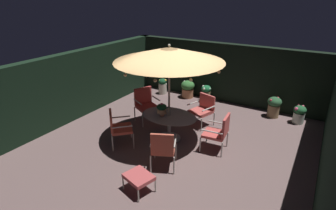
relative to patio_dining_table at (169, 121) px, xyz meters
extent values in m
cube|color=brown|center=(0.26, -0.21, -0.56)|extent=(7.46, 7.90, 0.02)
cube|color=black|center=(0.26, 3.59, 0.51)|extent=(7.46, 0.30, 2.12)
cube|color=black|center=(-3.32, -0.21, 0.51)|extent=(0.30, 7.90, 2.12)
cube|color=black|center=(3.84, -0.21, 0.51)|extent=(0.30, 7.90, 2.12)
cylinder|color=#B7AFA6|center=(0.00, 0.00, -0.54)|extent=(0.65, 0.65, 0.03)
cylinder|color=#B7AFA6|center=(0.00, 0.00, -0.21)|extent=(0.09, 0.09, 0.69)
ellipsoid|color=gray|center=(0.00, 0.00, 0.15)|extent=(1.56, 1.13, 0.03)
cylinder|color=#BBB6A5|center=(0.00, 0.00, 0.61)|extent=(0.06, 0.06, 2.32)
cone|color=tan|center=(0.00, 0.00, 1.82)|extent=(2.78, 2.78, 0.35)
sphere|color=#BBB6A5|center=(0.00, 0.00, 2.04)|extent=(0.07, 0.07, 0.07)
sphere|color=#F9DB8C|center=(1.29, 0.06, 1.54)|extent=(0.07, 0.07, 0.07)
sphere|color=#F9DB8C|center=(1.03, 0.78, 1.54)|extent=(0.07, 0.07, 0.07)
sphere|color=#F9DB8C|center=(0.37, 1.24, 1.54)|extent=(0.07, 0.07, 0.07)
sphere|color=#F9DB8C|center=(-0.36, 1.24, 1.54)|extent=(0.07, 0.07, 0.07)
sphere|color=#F9DB8C|center=(-1.03, 0.78, 1.54)|extent=(0.07, 0.07, 0.07)
sphere|color=#F9DB8C|center=(-1.29, 0.06, 1.54)|extent=(0.07, 0.07, 0.07)
sphere|color=#F9DB8C|center=(-1.04, -0.77, 1.54)|extent=(0.07, 0.07, 0.07)
sphere|color=#F9DB8C|center=(-0.39, -1.23, 1.54)|extent=(0.07, 0.07, 0.07)
sphere|color=#F9DB8C|center=(0.40, -1.23, 1.54)|extent=(0.07, 0.07, 0.07)
sphere|color=#F9DB8C|center=(1.01, -0.81, 1.54)|extent=(0.07, 0.07, 0.07)
cylinder|color=tan|center=(-0.14, -0.15, 0.21)|extent=(0.11, 0.11, 0.09)
cylinder|color=tan|center=(-0.14, -0.15, 0.31)|extent=(0.25, 0.25, 0.12)
ellipsoid|color=#15482B|center=(-0.14, -0.15, 0.44)|extent=(0.27, 0.27, 0.16)
sphere|color=#BD4480|center=(-0.14, -0.15, 0.50)|extent=(0.09, 0.09, 0.09)
cylinder|color=#B3B5AD|center=(0.59, 0.86, -0.35)|extent=(0.04, 0.04, 0.41)
cylinder|color=#B3B5AD|center=(0.02, 1.04, -0.35)|extent=(0.04, 0.04, 0.41)
cylinder|color=#B3B5AD|center=(0.76, 1.41, -0.35)|extent=(0.04, 0.04, 0.41)
cylinder|color=#B3B5AD|center=(0.19, 1.59, -0.35)|extent=(0.04, 0.04, 0.41)
cube|color=#BC4F49|center=(0.39, 1.22, -0.11)|extent=(0.73, 0.71, 0.07)
cube|color=#BC4F49|center=(0.47, 1.48, 0.15)|extent=(0.56, 0.23, 0.44)
cylinder|color=#B3B5AD|center=(0.67, 1.13, 0.09)|extent=(0.20, 0.53, 0.04)
cylinder|color=#B3B5AD|center=(0.10, 1.31, 0.09)|extent=(0.20, 0.53, 0.04)
cylinder|color=#B3B0AC|center=(-0.76, 0.73, -0.33)|extent=(0.04, 0.04, 0.45)
cylinder|color=#B3B0AC|center=(-1.04, 0.18, -0.33)|extent=(0.04, 0.04, 0.45)
cylinder|color=#B3B0AC|center=(-1.25, 0.98, -0.33)|extent=(0.04, 0.04, 0.45)
cylinder|color=#B3B0AC|center=(-1.53, 0.43, -0.33)|extent=(0.04, 0.04, 0.45)
cube|color=#C14340|center=(-1.14, 0.58, -0.07)|extent=(0.75, 0.78, 0.07)
cube|color=#C14340|center=(-1.38, 0.70, 0.23)|extent=(0.32, 0.55, 0.53)
cylinder|color=#B3B0AC|center=(-1.00, 0.86, 0.17)|extent=(0.48, 0.27, 0.04)
cylinder|color=#B3B0AC|center=(-1.28, 0.31, 0.17)|extent=(0.48, 0.27, 0.04)
cylinder|color=#B2AEA5|center=(-0.93, -0.50, -0.34)|extent=(0.04, 0.04, 0.43)
cylinder|color=#B2AEA5|center=(-0.52, -0.92, -0.34)|extent=(0.04, 0.04, 0.43)
cylinder|color=#B2AEA5|center=(-1.32, -0.87, -0.34)|extent=(0.04, 0.04, 0.43)
cylinder|color=#B2AEA5|center=(-0.90, -1.29, -0.34)|extent=(0.04, 0.04, 0.43)
cube|color=#C3513C|center=(-0.92, -0.89, -0.09)|extent=(0.78, 0.78, 0.07)
cube|color=#C3513C|center=(-1.10, -1.07, 0.17)|extent=(0.44, 0.45, 0.46)
cylinder|color=#B2AEA5|center=(-1.13, -0.68, 0.11)|extent=(0.39, 0.38, 0.04)
cylinder|color=#B2AEA5|center=(-0.71, -1.11, 0.11)|extent=(0.39, 0.38, 0.04)
cylinder|color=#B7B0A4|center=(0.19, -1.01, -0.33)|extent=(0.04, 0.04, 0.45)
cylinder|color=#B7B0A4|center=(0.66, -0.78, -0.33)|extent=(0.04, 0.04, 0.45)
cylinder|color=#B7B0A4|center=(0.44, -1.54, -0.33)|extent=(0.04, 0.04, 0.45)
cylinder|color=#B7B0A4|center=(0.91, -1.31, -0.33)|extent=(0.04, 0.04, 0.45)
cube|color=#B5543E|center=(0.55, -1.16, -0.07)|extent=(0.71, 0.74, 0.07)
cube|color=#B5543E|center=(0.67, -1.41, 0.21)|extent=(0.48, 0.27, 0.48)
cylinder|color=#B7B0A4|center=(0.31, -1.27, 0.13)|extent=(0.27, 0.52, 0.04)
cylinder|color=#B7B0A4|center=(0.79, -1.05, 0.13)|extent=(0.27, 0.52, 0.04)
cylinder|color=#BAB1AA|center=(1.02, -0.18, -0.35)|extent=(0.04, 0.04, 0.41)
cylinder|color=#BAB1AA|center=(0.97, 0.37, -0.35)|extent=(0.04, 0.04, 0.41)
cylinder|color=#BAB1AA|center=(1.58, -0.12, -0.35)|extent=(0.04, 0.04, 0.41)
cylinder|color=#BAB1AA|center=(1.53, 0.43, -0.35)|extent=(0.04, 0.04, 0.41)
cube|color=#C04B46|center=(1.28, 0.12, -0.10)|extent=(0.60, 0.59, 0.07)
cube|color=#C04B46|center=(1.54, 0.15, 0.19)|extent=(0.11, 0.53, 0.51)
cylinder|color=#BAB1AA|center=(1.30, -0.15, 0.09)|extent=(0.54, 0.09, 0.04)
cylinder|color=#BAB1AA|center=(1.25, 0.40, 0.09)|extent=(0.54, 0.09, 0.04)
cylinder|color=#B6B1A4|center=(0.38, -1.87, -0.40)|extent=(0.03, 0.03, 0.30)
cylinder|color=#B6B1A4|center=(0.88, -2.01, -0.40)|extent=(0.03, 0.03, 0.30)
cylinder|color=#B6B1A4|center=(0.26, -2.28, -0.40)|extent=(0.03, 0.03, 0.30)
cylinder|color=#B6B1A4|center=(0.76, -2.43, -0.40)|extent=(0.03, 0.03, 0.30)
cube|color=#B34949|center=(0.57, -2.15, -0.21)|extent=(0.66, 0.60, 0.08)
cylinder|color=beige|center=(-2.07, 2.97, -0.35)|extent=(0.32, 0.32, 0.42)
ellipsoid|color=#154426|center=(-2.07, 2.97, -0.05)|extent=(0.33, 0.33, 0.23)
sphere|color=yellow|center=(-1.95, 2.99, 0.01)|extent=(0.09, 0.09, 0.09)
sphere|color=#E1C258|center=(-2.10, 3.05, -0.02)|extent=(0.07, 0.07, 0.07)
sphere|color=yellow|center=(-2.15, 2.88, 0.01)|extent=(0.06, 0.06, 0.06)
cylinder|color=#A56A47|center=(-1.02, 3.11, -0.38)|extent=(0.44, 0.44, 0.35)
ellipsoid|color=#326B30|center=(-1.02, 3.11, -0.07)|extent=(0.52, 0.52, 0.36)
sphere|color=silver|center=(-0.85, 3.15, -0.02)|extent=(0.09, 0.09, 0.09)
sphere|color=silver|center=(-0.98, 3.26, 0.04)|extent=(0.10, 0.10, 0.10)
sphere|color=silver|center=(-1.20, 3.17, 0.04)|extent=(0.08, 0.08, 0.08)
sphere|color=silver|center=(-1.11, 3.02, -0.03)|extent=(0.08, 0.08, 0.08)
sphere|color=silver|center=(-0.94, 2.98, 0.00)|extent=(0.09, 0.09, 0.09)
cylinder|color=olive|center=(2.18, 2.98, -0.35)|extent=(0.37, 0.37, 0.41)
ellipsoid|color=#275230|center=(2.18, 2.98, -0.03)|extent=(0.44, 0.44, 0.31)
sphere|color=red|center=(2.31, 2.97, 0.02)|extent=(0.10, 0.10, 0.10)
sphere|color=red|center=(2.23, 3.15, 0.05)|extent=(0.10, 0.10, 0.10)
sphere|color=red|center=(2.08, 3.12, 0.01)|extent=(0.07, 0.07, 0.07)
sphere|color=#D93C3B|center=(2.03, 3.02, 0.01)|extent=(0.10, 0.10, 0.10)
sphere|color=#C2303F|center=(2.08, 2.84, 0.06)|extent=(0.08, 0.08, 0.08)
sphere|color=#C52A40|center=(2.23, 2.87, 0.02)|extent=(0.09, 0.09, 0.09)
cylinder|color=olive|center=(-0.25, 3.09, -0.36)|extent=(0.32, 0.32, 0.40)
ellipsoid|color=#1C6335|center=(-0.25, 3.09, -0.06)|extent=(0.36, 0.36, 0.25)
sphere|color=silver|center=(-0.11, 3.07, -0.03)|extent=(0.07, 0.07, 0.07)
sphere|color=silver|center=(-0.26, 3.18, 0.00)|extent=(0.10, 0.10, 0.10)
sphere|color=beige|center=(-0.35, 3.07, 0.01)|extent=(0.11, 0.11, 0.11)
sphere|color=silver|center=(-0.27, 2.94, -0.02)|extent=(0.09, 0.09, 0.09)
cylinder|color=beige|center=(2.95, 2.91, -0.38)|extent=(0.33, 0.33, 0.35)
ellipsoid|color=#1D512C|center=(2.95, 2.91, -0.11)|extent=(0.37, 0.37, 0.26)
sphere|color=#DC4764|center=(3.04, 2.90, -0.10)|extent=(0.10, 0.10, 0.10)
sphere|color=#D54F67|center=(3.01, 3.00, -0.02)|extent=(0.09, 0.09, 0.09)
sphere|color=#EF4670|center=(2.88, 3.00, -0.02)|extent=(0.07, 0.07, 0.07)
sphere|color=#DA4572|center=(2.86, 2.79, -0.05)|extent=(0.11, 0.11, 0.11)
sphere|color=#D4597E|center=(2.98, 2.82, -0.07)|extent=(0.08, 0.08, 0.08)
camera|label=1|loc=(3.37, -5.65, 3.24)|focal=28.79mm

